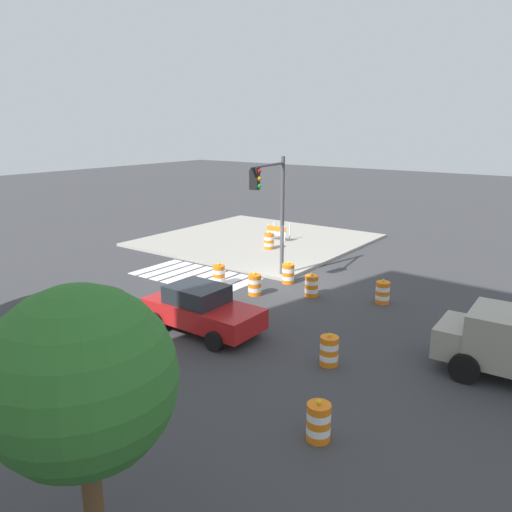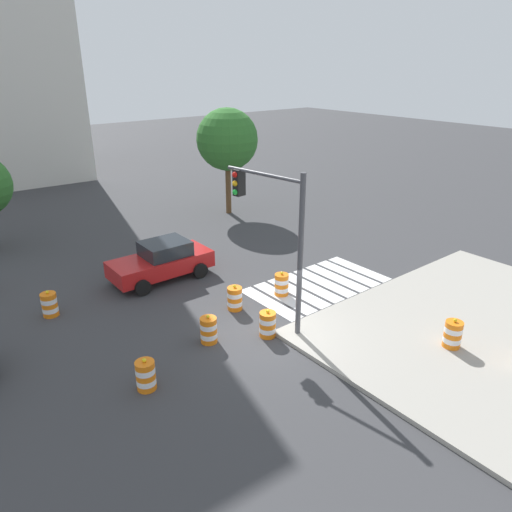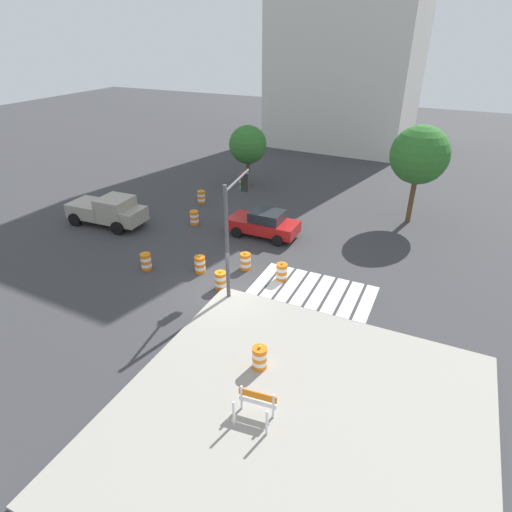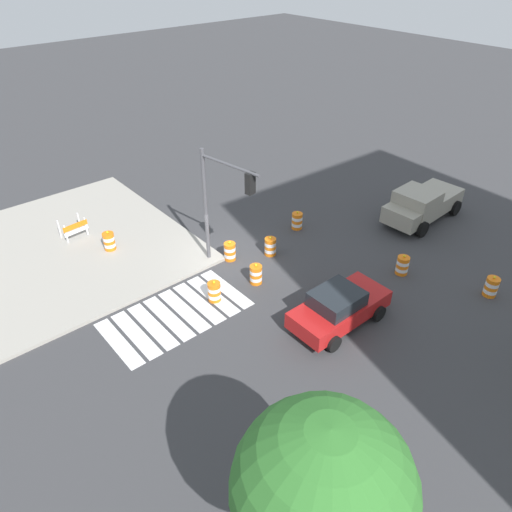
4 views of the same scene
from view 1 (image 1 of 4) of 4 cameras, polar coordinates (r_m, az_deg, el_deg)
The scene contains 15 objects.
ground_plane at distance 23.14m, azimuth 3.33°, elevation -2.98°, with size 120.00×120.00×0.00m, color #38383A.
sidewalk_corner at distance 31.19m, azimuth 0.11°, elevation 1.83°, with size 12.00×12.00×0.15m, color #9E998E.
crosswalk_stripes at distance 24.16m, azimuth -7.01°, elevation -2.28°, with size 5.85×3.20×0.02m.
sports_car at distance 17.61m, azimuth -6.21°, elevation -6.00°, with size 4.31×2.16×1.63m.
traffic_barrel_near_corner at distance 15.45m, azimuth 8.31°, elevation -10.59°, with size 0.56×0.56×1.02m.
traffic_barrel_crosswalk_end at distance 22.88m, azimuth 3.67°, elevation -2.01°, with size 0.56×0.56×1.02m.
traffic_barrel_median_near at distance 22.69m, azimuth -4.24°, elevation -2.16°, with size 0.56×0.56×1.02m.
traffic_barrel_median_far at distance 21.25m, azimuth -0.15°, elevation -3.29°, with size 0.56×0.56×1.02m.
traffic_barrel_far_curb at distance 20.92m, azimuth 14.18°, elevation -4.04°, with size 0.56×0.56×1.02m.
traffic_barrel_lane_center at distance 21.24m, azimuth 6.32°, elevation -3.39°, with size 0.56×0.56×1.02m.
traffic_barrel_opposite_curb at distance 12.12m, azimuth 7.12°, elevation -18.19°, with size 0.56×0.56×1.02m.
traffic_barrel_on_sidewalk at distance 28.55m, azimuth 1.49°, elevation 1.70°, with size 0.56×0.56×1.02m.
construction_barricade at distance 30.71m, azimuth 2.47°, elevation 2.84°, with size 1.31×0.90×1.00m.
traffic_light_pole at distance 22.07m, azimuth 1.82°, elevation 6.60°, with size 0.78×3.26×5.50m.
street_tree_streetside_mid at distance 8.23m, azimuth -19.20°, elevation -13.25°, with size 2.94×2.94×4.76m.
Camera 1 is at (-11.96, 18.54, 7.00)m, focal length 35.22 mm.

